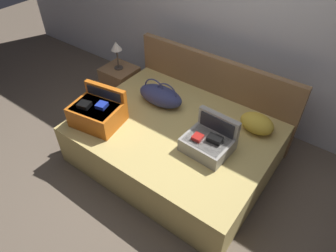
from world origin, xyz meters
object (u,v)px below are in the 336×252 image
object	(u,v)px
hard_case_medium	(209,141)
table_lamp	(116,48)
duffel_bag	(160,96)
nightstand	(121,84)
bed	(174,144)
pillow_near_headboard	(257,123)
hard_case_large	(97,112)

from	to	relation	value
hard_case_medium	table_lamp	world-z (taller)	table_lamp
duffel_bag	nightstand	xyz separation A→B (m)	(-0.94, 0.29, -0.36)
nightstand	hard_case_medium	bearing A→B (deg)	-18.56
duffel_bag	bed	bearing A→B (deg)	-32.94
bed	duffel_bag	xyz separation A→B (m)	(-0.37, 0.24, 0.36)
pillow_near_headboard	nightstand	distance (m)	2.05
hard_case_large	nightstand	xyz separation A→B (m)	(-0.60, 0.94, -0.38)
hard_case_large	bed	bearing A→B (deg)	21.02
nightstand	hard_case_large	bearing A→B (deg)	-57.50
bed	nightstand	distance (m)	1.41
pillow_near_headboard	table_lamp	size ratio (longest dim) A/B	0.94
bed	pillow_near_headboard	distance (m)	0.92
hard_case_large	duffel_bag	world-z (taller)	hard_case_large
hard_case_medium	nightstand	distance (m)	1.88
hard_case_medium	pillow_near_headboard	world-z (taller)	hard_case_medium
pillow_near_headboard	table_lamp	world-z (taller)	table_lamp
pillow_near_headboard	table_lamp	xyz separation A→B (m)	(-2.02, 0.06, 0.21)
pillow_near_headboard	table_lamp	bearing A→B (deg)	178.25
bed	hard_case_large	world-z (taller)	hard_case_large
duffel_bag	hard_case_medium	bearing A→B (deg)	-20.25
pillow_near_headboard	bed	bearing A→B (deg)	-146.85
duffel_bag	table_lamp	world-z (taller)	table_lamp
hard_case_large	table_lamp	xyz separation A→B (m)	(-0.60, 0.94, 0.16)
nightstand	table_lamp	distance (m)	0.55
bed	nightstand	size ratio (longest dim) A/B	4.10
duffel_bag	nightstand	world-z (taller)	duffel_bag
duffel_bag	table_lamp	distance (m)	1.00
hard_case_medium	pillow_near_headboard	bearing A→B (deg)	66.46
bed	nightstand	bearing A→B (deg)	158.04
hard_case_medium	pillow_near_headboard	xyz separation A→B (m)	(0.26, 0.53, -0.01)
hard_case_medium	nightstand	size ratio (longest dim) A/B	0.91
table_lamp	duffel_bag	bearing A→B (deg)	-17.06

